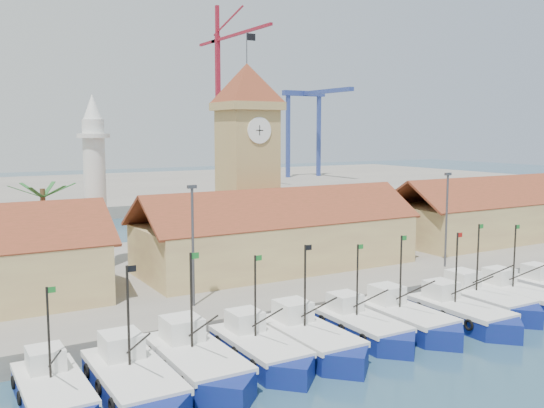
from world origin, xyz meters
TOP-DOWN VIEW (x-y plane):
  - ground at (0.00, 0.00)m, footprint 400.00×400.00m
  - quay at (0.00, 24.00)m, footprint 140.00×32.00m
  - terminal at (0.00, 110.00)m, footprint 240.00×80.00m
  - boat_0 at (-23.71, 2.91)m, footprint 3.23×8.86m
  - boat_1 at (-19.70, 1.92)m, footprint 3.67×10.06m
  - boat_2 at (-15.68, 2.64)m, footprint 3.76×10.29m
  - boat_3 at (-11.28, 2.91)m, footprint 3.42×9.38m
  - boat_4 at (-7.62, 2.73)m, footprint 3.59×9.85m
  - boat_5 at (-2.92, 3.24)m, footprint 3.35×9.17m
  - boat_6 at (0.88, 2.95)m, footprint 3.51×9.62m
  - boat_7 at (5.41, 1.83)m, footprint 3.51×9.61m
  - boat_8 at (9.47, 3.32)m, footprint 3.57×9.79m
  - boat_9 at (13.19, 2.76)m, footprint 3.44×9.43m
  - hall_center at (0.00, 20.00)m, footprint 27.04×10.13m
  - hall_right at (32.00, 20.00)m, footprint 31.20×10.13m
  - clock_tower at (0.00, 26.00)m, footprint 5.80×5.80m
  - minaret at (-15.00, 28.00)m, footprint 3.00×3.00m
  - palm_tree at (-20.00, 26.00)m, footprint 5.60×5.03m
  - lamp_posts at (0.50, 12.00)m, footprint 80.70×0.25m
  - crane_red_right at (34.07, 103.17)m, footprint 1.00×35.50m
  - gantry at (62.00, 106.65)m, footprint 13.00×22.00m

SIDE VIEW (x-z plane):
  - ground at x=0.00m, z-range 0.00..0.00m
  - boat_0 at x=-23.71m, z-range -2.66..4.05m
  - boat_5 at x=-2.92m, z-range -2.75..4.19m
  - boat_3 at x=-11.28m, z-range -2.81..4.28m
  - boat_9 at x=13.19m, z-range -2.83..4.30m
  - quay at x=0.00m, z-range 0.00..1.50m
  - boat_7 at x=5.41m, z-range -2.88..4.39m
  - boat_6 at x=0.88m, z-range -2.89..4.39m
  - boat_8 at x=9.47m, z-range -2.94..4.47m
  - boat_4 at x=-7.62m, z-range -2.96..4.50m
  - boat_1 at x=-19.70m, z-range -3.02..4.59m
  - boat_2 at x=-15.68m, z-range -3.09..4.70m
  - terminal at x=0.00m, z-range 0.00..2.00m
  - hall_center at x=0.00m, z-range 0.18..7.79m
  - hall_right at x=32.00m, z-range 0.18..7.79m
  - palm_tree at x=-20.00m, z-range 2.05..10.44m
  - lamp_posts at x=0.50m, z-range 1.96..10.99m
  - minaret at x=-15.00m, z-range 1.58..17.88m
  - clock_tower at x=0.00m, z-range 0.61..23.31m
  - gantry at x=62.00m, z-range 8.44..31.64m
  - crane_red_right at x=34.07m, z-range 4.53..46.43m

